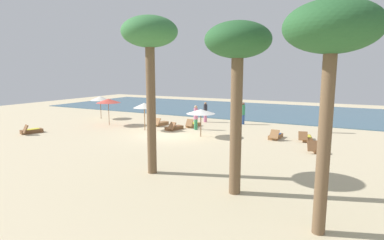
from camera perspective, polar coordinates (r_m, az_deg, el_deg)
ground_plane at (r=22.46m, az=-4.83°, el=-2.88°), size 60.00×60.00×0.00m
ocean_water at (r=37.74m, az=9.08°, el=1.92°), size 48.00×16.00×0.06m
umbrella_0 at (r=24.48m, az=-8.77°, el=2.67°), size 1.73×1.73×2.16m
umbrella_1 at (r=31.48m, az=-16.54°, el=3.86°), size 1.88×1.88×2.20m
umbrella_2 at (r=21.73m, az=1.65°, el=1.57°), size 2.03×2.03×1.97m
umbrella_3 at (r=27.37m, az=-15.16°, el=3.44°), size 2.03×2.03×2.28m
lounger_0 at (r=22.14m, az=20.30°, el=-3.13°), size 0.94×1.78×0.69m
lounger_1 at (r=24.58m, az=-3.35°, el=-1.43°), size 1.05×1.77×0.71m
lounger_2 at (r=22.15m, az=15.12°, el=-2.87°), size 0.73×1.71×0.72m
lounger_3 at (r=19.44m, az=22.04°, el=-4.87°), size 1.07×1.76×0.72m
lounger_4 at (r=25.86m, az=0.16°, el=-0.87°), size 0.62×1.66×0.72m
lounger_5 at (r=26.64m, az=-5.91°, el=-0.64°), size 0.85×1.74×0.72m
lounger_6 at (r=26.14m, az=-27.50°, el=-1.80°), size 1.11×1.73×0.75m
person_0 at (r=28.16m, az=2.48°, el=1.48°), size 0.49×0.49×1.83m
person_1 at (r=25.34m, az=23.22°, el=-0.02°), size 0.43×0.43×1.87m
person_2 at (r=27.35m, az=9.38°, el=1.27°), size 0.46×0.46×1.93m
person_3 at (r=24.48m, az=0.71°, el=0.51°), size 0.43×0.43×1.94m
palm_0 at (r=11.42m, az=8.41°, el=12.61°), size 2.39×2.39×6.37m
palm_2 at (r=13.86m, az=-7.79°, el=14.32°), size 2.44×2.44×6.96m
palm_3 at (r=9.13m, az=24.30°, el=13.97°), size 2.53×2.53×6.45m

